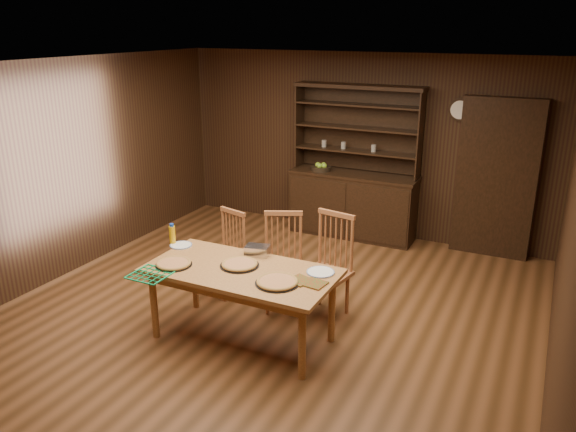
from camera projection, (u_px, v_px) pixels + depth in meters
The scene contains 20 objects.
floor at pixel (264, 317), 5.98m from camera, with size 6.00×6.00×0.00m, color brown.
room_shell at pixel (261, 174), 5.46m from camera, with size 6.00×6.00×6.00m.
china_hutch at pixel (353, 196), 8.12m from camera, with size 1.84×0.52×2.17m.
doorway at pixel (496, 179), 7.31m from camera, with size 1.00×0.18×2.10m, color black.
wall_clock at pixel (460, 110), 7.31m from camera, with size 0.30×0.05×0.30m.
dining_table at pixel (241, 277), 5.36m from camera, with size 1.82×0.91×0.75m.
chair_left at pixel (228, 250), 6.41m from camera, with size 0.49×0.47×0.98m.
chair_center at pixel (283, 257), 6.08m from camera, with size 0.57×0.56×1.06m.
chair_right at pixel (330, 261), 5.91m from camera, with size 0.53×0.51×1.11m.
pizza_left at pixel (174, 264), 5.42m from camera, with size 0.35×0.35×0.04m.
pizza_right at pixel (277, 282), 5.04m from camera, with size 0.40×0.40×0.04m.
pizza_center at pixel (240, 264), 5.40m from camera, with size 0.38×0.38×0.04m.
cooling_rack at pixel (150, 274), 5.21m from camera, with size 0.34×0.34×0.02m, color #0DAB5E, non-canonical shape.
plate_left at pixel (181, 245), 5.89m from camera, with size 0.23×0.23×0.02m.
plate_right at pixel (321, 272), 5.26m from camera, with size 0.27×0.27×0.02m.
foil_dish at pixel (257, 250), 5.66m from camera, with size 0.24×0.17×0.09m, color white.
juice_bottle at pixel (172, 235), 5.91m from camera, with size 0.06×0.06×0.23m.
pot_holder_a at pixel (315, 284), 5.02m from camera, with size 0.19×0.19×0.01m, color #A11512.
pot_holder_b at pixel (300, 280), 5.09m from camera, with size 0.19×0.19×0.01m, color #A11512.
fruit_bowl at pixel (321, 168), 8.14m from camera, with size 0.29×0.29×0.12m.
Camera 1 is at (2.56, -4.65, 2.97)m, focal length 35.00 mm.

